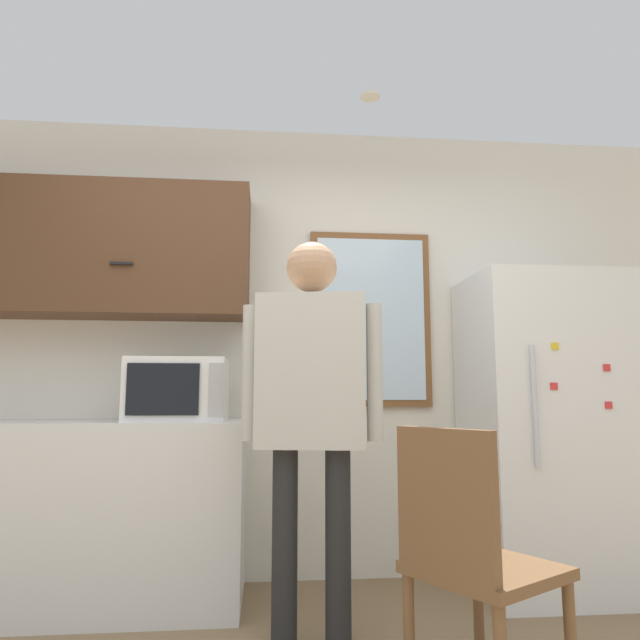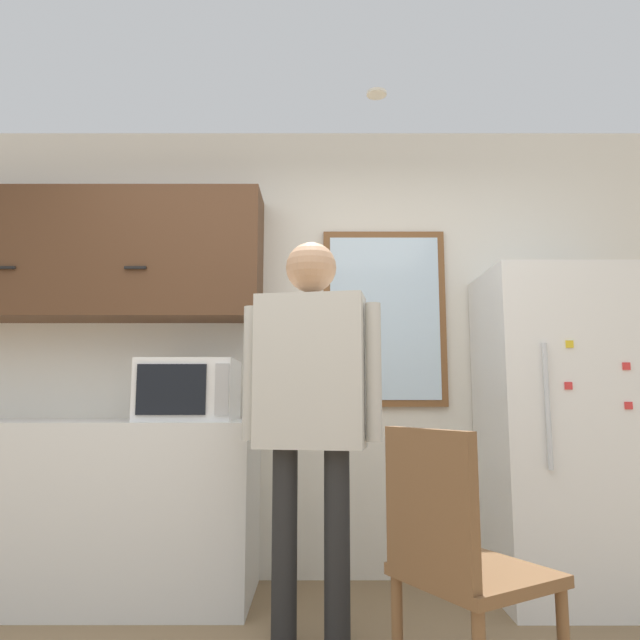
{
  "view_description": "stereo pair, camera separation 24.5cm",
  "coord_description": "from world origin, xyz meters",
  "views": [
    {
      "loc": [
        -0.03,
        -1.63,
        1.03
      ],
      "look_at": [
        0.22,
        0.98,
        1.39
      ],
      "focal_mm": 32.0,
      "sensor_mm": 36.0,
      "label": 1
    },
    {
      "loc": [
        0.22,
        -1.64,
        1.03
      ],
      "look_at": [
        0.22,
        0.98,
        1.39
      ],
      "focal_mm": 32.0,
      "sensor_mm": 36.0,
      "label": 2
    }
  ],
  "objects": [
    {
      "name": "counter",
      "position": [
        -1.17,
        1.46,
        0.46
      ],
      "size": [
        2.07,
        0.65,
        0.91
      ],
      "color": "silver",
      "rests_on": "ground_plane"
    },
    {
      "name": "ceiling_light",
      "position": [
        0.53,
        1.28,
        2.68
      ],
      "size": [
        0.11,
        0.11,
        0.01
      ],
      "color": "white"
    },
    {
      "name": "refrigerator",
      "position": [
        1.53,
        1.45,
        0.86
      ],
      "size": [
        0.82,
        0.68,
        1.72
      ],
      "color": "white",
      "rests_on": "ground_plane"
    },
    {
      "name": "microwave",
      "position": [
        -0.48,
        1.39,
        1.07
      ],
      "size": [
        0.49,
        0.4,
        0.32
      ],
      "color": "white",
      "rests_on": "counter"
    },
    {
      "name": "person",
      "position": [
        0.18,
        0.9,
        1.07
      ],
      "size": [
        0.62,
        0.3,
        1.74
      ],
      "rotation": [
        0.0,
        0.0,
        -0.18
      ],
      "color": "black",
      "rests_on": "ground_plane"
    },
    {
      "name": "chair",
      "position": [
        0.67,
        0.34,
        0.51
      ],
      "size": [
        0.6,
        0.6,
        0.93
      ],
      "rotation": [
        0.0,
        0.0,
        2.11
      ],
      "color": "brown",
      "rests_on": "ground_plane"
    },
    {
      "name": "window",
      "position": [
        0.61,
        1.77,
        1.51
      ],
      "size": [
        0.74,
        0.05,
        1.07
      ],
      "color": "brown"
    },
    {
      "name": "back_wall",
      "position": [
        0.0,
        1.81,
        1.35
      ],
      "size": [
        6.0,
        0.06,
        2.7
      ],
      "color": "silver",
      "rests_on": "ground_plane"
    },
    {
      "name": "upper_cabinets",
      "position": [
        -1.17,
        1.62,
        1.86
      ],
      "size": [
        2.07,
        0.36,
        0.75
      ],
      "color": "#51331E"
    }
  ]
}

